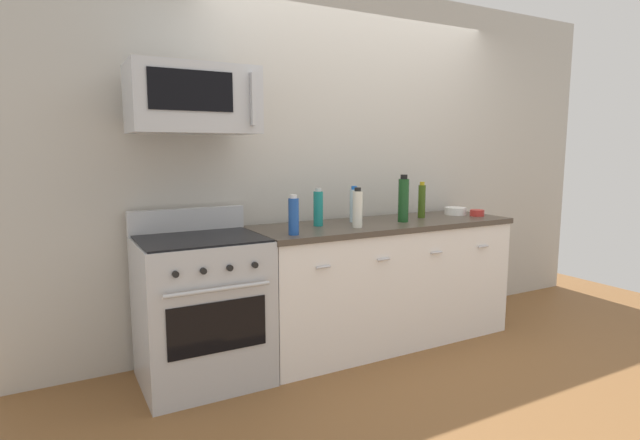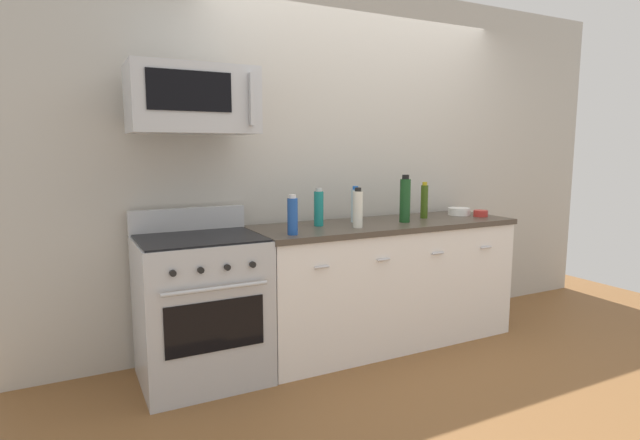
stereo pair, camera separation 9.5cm
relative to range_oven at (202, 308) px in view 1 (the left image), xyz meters
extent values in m
plane|color=brown|center=(1.39, 0.00, -0.47)|extent=(6.14, 6.14, 0.00)
cube|color=#B7B2A8|center=(1.39, 0.41, 0.88)|extent=(5.11, 0.10, 2.70)
cube|color=white|center=(1.39, 0.00, -0.03)|extent=(1.99, 0.62, 0.88)
cube|color=#473D33|center=(1.39, 0.00, 0.43)|extent=(2.02, 0.65, 0.04)
cube|color=black|center=(1.39, -0.28, -0.42)|extent=(1.99, 0.02, 0.10)
cylinder|color=silver|center=(0.69, -0.33, 0.25)|extent=(0.10, 0.02, 0.02)
cylinder|color=silver|center=(1.15, -0.33, 0.25)|extent=(0.10, 0.02, 0.02)
cylinder|color=silver|center=(1.62, -0.33, 0.25)|extent=(0.10, 0.02, 0.02)
cylinder|color=silver|center=(2.08, -0.33, 0.25)|extent=(0.10, 0.02, 0.02)
cube|color=#B7BABF|center=(0.00, 0.00, -0.01)|extent=(0.76, 0.64, 0.91)
cube|color=black|center=(0.00, -0.33, -0.02)|extent=(0.58, 0.01, 0.30)
cylinder|color=#B7BABF|center=(0.00, -0.36, 0.21)|extent=(0.61, 0.02, 0.02)
cube|color=#B7BABF|center=(0.00, 0.29, 0.52)|extent=(0.76, 0.06, 0.16)
cube|color=black|center=(0.00, 0.00, 0.45)|extent=(0.73, 0.61, 0.01)
cylinder|color=black|center=(-0.23, -0.34, 0.32)|extent=(0.04, 0.02, 0.04)
cylinder|color=black|center=(-0.08, -0.34, 0.32)|extent=(0.04, 0.02, 0.04)
cylinder|color=black|center=(0.08, -0.34, 0.32)|extent=(0.04, 0.02, 0.04)
cylinder|color=black|center=(0.23, -0.34, 0.32)|extent=(0.04, 0.02, 0.04)
cube|color=#B7BABF|center=(0.00, 0.05, 1.28)|extent=(0.74, 0.40, 0.40)
cube|color=black|center=(-0.06, -0.16, 1.31)|extent=(0.48, 0.01, 0.22)
cube|color=#B7BABF|center=(0.30, -0.17, 1.28)|extent=(0.02, 0.04, 0.30)
cylinder|color=#19471E|center=(1.51, -0.07, 0.61)|extent=(0.08, 0.08, 0.32)
cylinder|color=black|center=(1.51, -0.07, 0.79)|extent=(0.05, 0.05, 0.03)
cylinder|color=#385114|center=(1.78, 0.04, 0.58)|extent=(0.06, 0.06, 0.26)
cylinder|color=#B29919|center=(1.78, 0.04, 0.72)|extent=(0.04, 0.04, 0.03)
cylinder|color=#1E4CA5|center=(0.55, -0.19, 0.57)|extent=(0.07, 0.07, 0.23)
cylinder|color=silver|center=(0.55, -0.19, 0.69)|extent=(0.04, 0.04, 0.02)
cylinder|color=#197F7A|center=(0.86, 0.06, 0.57)|extent=(0.07, 0.07, 0.24)
cylinder|color=beige|center=(0.86, 0.06, 0.71)|extent=(0.04, 0.04, 0.02)
cylinder|color=silver|center=(1.19, 0.10, 0.57)|extent=(0.06, 0.06, 0.24)
cylinder|color=blue|center=(1.19, 0.10, 0.71)|extent=(0.04, 0.04, 0.02)
cylinder|color=silver|center=(1.07, -0.13, 0.58)|extent=(0.07, 0.07, 0.25)
cylinder|color=black|center=(1.07, -0.13, 0.72)|extent=(0.04, 0.04, 0.03)
cylinder|color=#B72D28|center=(2.25, -0.09, 0.48)|extent=(0.11, 0.11, 0.05)
torus|color=#B72D28|center=(2.25, -0.09, 0.50)|extent=(0.11, 0.11, 0.01)
cylinder|color=#B72D28|center=(2.25, -0.09, 0.45)|extent=(0.06, 0.06, 0.01)
cylinder|color=white|center=(2.16, 0.06, 0.48)|extent=(0.18, 0.18, 0.06)
torus|color=white|center=(2.16, 0.06, 0.51)|extent=(0.18, 0.18, 0.01)
cylinder|color=white|center=(2.16, 0.06, 0.46)|extent=(0.10, 0.10, 0.01)
camera|label=1|loc=(-0.81, -3.02, 0.99)|focal=28.21mm
camera|label=2|loc=(-0.73, -3.06, 0.99)|focal=28.21mm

